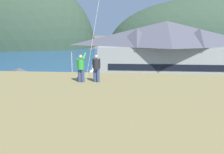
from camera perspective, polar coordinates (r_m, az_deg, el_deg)
ground_plane at (r=26.76m, az=-3.39°, el=-12.43°), size 600.00×600.00×0.00m
parking_lot_pad at (r=31.34m, az=-2.10°, el=-8.66°), size 40.00×20.00×0.10m
bay_water at (r=84.98m, az=2.27°, el=4.15°), size 360.00×84.00×0.03m
far_hill_west_ridge at (r=149.55m, az=-19.99°, el=6.64°), size 82.39×58.98×77.71m
far_hill_east_peak at (r=149.75m, az=19.81°, el=6.65°), size 104.48×56.05×53.55m
harbor_lodge at (r=47.26m, az=12.37°, el=5.79°), size 25.96×11.04×11.98m
storage_shed_near_lot at (r=35.55m, az=-20.50°, el=-2.21°), size 8.55×6.71×5.52m
wharf_dock at (r=60.83m, az=0.01°, el=1.55°), size 3.20×14.01×0.70m
moored_boat_wharfside at (r=58.89m, az=-3.66°, el=1.56°), size 3.00×7.90×2.16m
parked_car_mid_row_near at (r=31.63m, az=2.73°, el=-6.53°), size 4.23×2.11×1.82m
parked_car_front_row_red at (r=27.27m, az=13.50°, el=-9.85°), size 4.29×2.23×1.82m
parked_car_front_row_silver at (r=29.98m, az=-18.91°, el=-8.19°), size 4.24×2.13×1.82m
parked_car_back_row_left at (r=25.78m, az=-4.36°, el=-10.83°), size 4.32×2.30×1.82m
parked_car_corner_spot at (r=33.60m, az=-6.11°, el=-5.49°), size 4.35×2.37×1.82m
parking_light_pole at (r=36.44m, az=-9.22°, el=0.93°), size 0.24×0.78×7.24m
person_kite_flyer at (r=15.64m, az=-7.23°, el=2.24°), size 0.56×0.64×1.86m
person_companion at (r=15.57m, az=-3.64°, el=2.21°), size 0.53×0.40×1.74m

